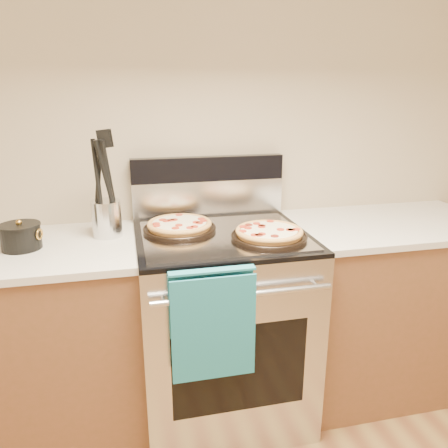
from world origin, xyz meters
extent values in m
plane|color=tan|center=(0.00, 2.00, 1.35)|extent=(4.00, 0.00, 4.00)
cube|color=#B7B7BC|center=(0.00, 1.65, 0.45)|extent=(0.76, 0.68, 0.90)
cube|color=black|center=(0.00, 1.31, 0.45)|extent=(0.56, 0.01, 0.40)
cube|color=black|center=(0.00, 1.65, 0.91)|extent=(0.76, 0.68, 0.02)
cube|color=silver|center=(0.00, 1.96, 1.01)|extent=(0.76, 0.06, 0.18)
cube|color=black|center=(0.00, 1.96, 1.16)|extent=(0.76, 0.06, 0.12)
cylinder|color=silver|center=(0.00, 1.27, 0.80)|extent=(0.70, 0.03, 0.03)
cube|color=gray|center=(0.00, 1.62, 0.92)|extent=(0.70, 0.55, 0.01)
cube|color=brown|center=(-0.88, 1.68, 0.44)|extent=(1.00, 0.62, 0.88)
cube|color=beige|center=(-0.88, 1.68, 0.90)|extent=(1.02, 0.64, 0.03)
cube|color=brown|center=(0.88, 1.68, 0.44)|extent=(1.00, 0.62, 0.88)
cube|color=beige|center=(0.88, 1.68, 0.90)|extent=(1.02, 0.64, 0.03)
cylinder|color=silver|center=(-0.50, 1.77, 0.99)|extent=(0.16, 0.16, 0.16)
cylinder|color=black|center=(-0.84, 1.68, 0.96)|extent=(0.20, 0.20, 0.10)
camera|label=1|loc=(-0.40, -0.15, 1.54)|focal=35.00mm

